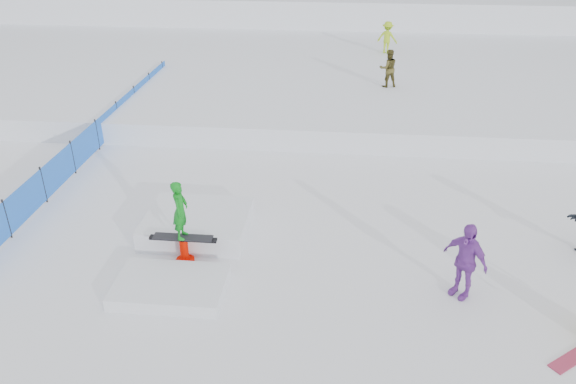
# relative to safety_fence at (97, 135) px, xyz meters

# --- Properties ---
(ground) EXTENTS (120.00, 120.00, 0.00)m
(ground) POSITION_rel_safety_fence_xyz_m (6.50, -6.60, -0.55)
(ground) COLOR white
(snow_berm) EXTENTS (60.00, 14.00, 2.40)m
(snow_berm) POSITION_rel_safety_fence_xyz_m (6.50, 23.40, 0.65)
(snow_berm) COLOR white
(snow_berm) RESTS_ON ground
(snow_midrise) EXTENTS (50.00, 18.00, 0.80)m
(snow_midrise) POSITION_rel_safety_fence_xyz_m (6.50, 9.40, -0.15)
(snow_midrise) COLOR white
(snow_midrise) RESTS_ON ground
(safety_fence) EXTENTS (0.05, 16.00, 1.10)m
(safety_fence) POSITION_rel_safety_fence_xyz_m (0.00, 0.00, 0.00)
(safety_fence) COLOR blue
(safety_fence) RESTS_ON ground
(walker_olive) EXTENTS (0.86, 0.74, 1.52)m
(walker_olive) POSITION_rel_safety_fence_xyz_m (10.08, 5.71, 1.01)
(walker_olive) COLOR #4E461C
(walker_olive) RESTS_ON snow_midrise
(walker_ygreen) EXTENTS (1.13, 0.88, 1.54)m
(walker_ygreen) POSITION_rel_safety_fence_xyz_m (10.37, 11.42, 1.02)
(walker_ygreen) COLOR #A8D41E
(walker_ygreen) RESTS_ON snow_midrise
(spectator_purple) EXTENTS (1.06, 1.04, 1.78)m
(spectator_purple) POSITION_rel_safety_fence_xyz_m (11.00, -6.94, 0.34)
(spectator_purple) COLOR purple
(spectator_purple) RESTS_ON ground
(jib_rail_feature) EXTENTS (2.60, 4.40, 2.11)m
(jib_rail_feature) POSITION_rel_safety_fence_xyz_m (4.70, -5.72, -0.25)
(jib_rail_feature) COLOR white
(jib_rail_feature) RESTS_ON ground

